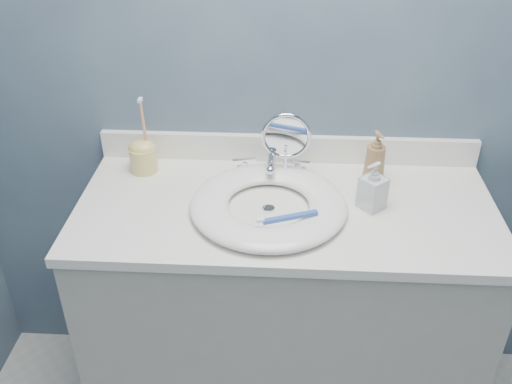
# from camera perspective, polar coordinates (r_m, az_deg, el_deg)

# --- Properties ---
(back_wall) EXTENTS (2.20, 0.02, 2.40)m
(back_wall) POSITION_cam_1_polar(r_m,az_deg,el_deg) (1.76, 3.44, 12.47)
(back_wall) COLOR #445067
(back_wall) RESTS_ON ground
(vanity_cabinet) EXTENTS (1.20, 0.55, 0.85)m
(vanity_cabinet) POSITION_cam_1_polar(r_m,az_deg,el_deg) (1.95, 2.63, -12.46)
(vanity_cabinet) COLOR #A19C94
(vanity_cabinet) RESTS_ON ground
(countertop) EXTENTS (1.22, 0.57, 0.03)m
(countertop) POSITION_cam_1_polar(r_m,az_deg,el_deg) (1.67, 3.00, -1.71)
(countertop) COLOR white
(countertop) RESTS_ON vanity_cabinet
(backsplash) EXTENTS (1.22, 0.02, 0.09)m
(backsplash) POSITION_cam_1_polar(r_m,az_deg,el_deg) (1.86, 3.16, 4.37)
(backsplash) COLOR white
(backsplash) RESTS_ON countertop
(basin) EXTENTS (0.45, 0.45, 0.04)m
(basin) POSITION_cam_1_polar(r_m,az_deg,el_deg) (1.63, 1.26, -1.26)
(basin) COLOR white
(basin) RESTS_ON countertop
(drain) EXTENTS (0.04, 0.04, 0.01)m
(drain) POSITION_cam_1_polar(r_m,az_deg,el_deg) (1.63, 1.25, -1.70)
(drain) COLOR silver
(drain) RESTS_ON countertop
(faucet) EXTENTS (0.25, 0.13, 0.07)m
(faucet) POSITION_cam_1_polar(r_m,az_deg,el_deg) (1.79, 1.51, 2.48)
(faucet) COLOR silver
(faucet) RESTS_ON countertop
(makeup_mirror) EXTENTS (0.15, 0.09, 0.22)m
(makeup_mirror) POSITION_cam_1_polar(r_m,az_deg,el_deg) (1.73, 3.01, 4.84)
(makeup_mirror) COLOR silver
(makeup_mirror) RESTS_ON countertop
(soap_bottle_amber) EXTENTS (0.08, 0.08, 0.17)m
(soap_bottle_amber) POSITION_cam_1_polar(r_m,az_deg,el_deg) (1.76, 11.84, 3.33)
(soap_bottle_amber) COLOR #956C43
(soap_bottle_amber) RESTS_ON countertop
(soap_bottle_clear) EXTENTS (0.09, 0.09, 0.14)m
(soap_bottle_clear) POSITION_cam_1_polar(r_m,az_deg,el_deg) (1.64, 11.66, 0.64)
(soap_bottle_clear) COLOR silver
(soap_bottle_clear) RESTS_ON countertop
(toothbrush_holder) EXTENTS (0.09, 0.09, 0.25)m
(toothbrush_holder) POSITION_cam_1_polar(r_m,az_deg,el_deg) (1.83, -11.23, 3.69)
(toothbrush_holder) COLOR #E4CD72
(toothbrush_holder) RESTS_ON countertop
(toothbrush_lying) EXTENTS (0.17, 0.07, 0.02)m
(toothbrush_lying) POSITION_cam_1_polar(r_m,az_deg,el_deg) (1.53, 3.20, -2.57)
(toothbrush_lying) COLOR #3154B0
(toothbrush_lying) RESTS_ON basin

